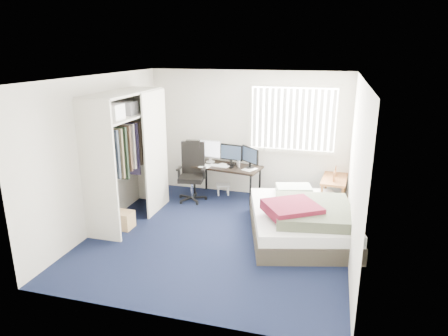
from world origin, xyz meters
name	(u,v)px	position (x,y,z in m)	size (l,w,h in m)	color
ground	(218,236)	(0.00, 0.00, 0.00)	(4.20, 4.20, 0.00)	black
room_shell	(218,145)	(0.00, 0.00, 1.51)	(4.20, 4.20, 4.20)	silver
window_assembly	(293,119)	(0.90, 2.04, 1.60)	(1.72, 0.09, 1.32)	white
closet	(127,144)	(-1.67, 0.27, 1.35)	(0.64, 1.84, 2.22)	beige
desk	(228,163)	(-0.31, 1.75, 0.70)	(1.42, 0.84, 1.12)	black
office_chair	(192,177)	(-0.96, 1.45, 0.45)	(0.62, 0.62, 1.17)	black
footstool	(223,187)	(-0.44, 1.85, 0.17)	(0.33, 0.30, 0.22)	white
nightstand	(334,181)	(1.75, 1.71, 0.53)	(0.50, 0.90, 0.78)	brown
bed	(301,219)	(1.27, 0.38, 0.28)	(1.98, 2.34, 0.67)	#383229
pine_box	(121,220)	(-1.65, -0.14, 0.14)	(0.38, 0.29, 0.29)	tan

